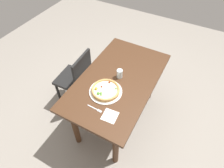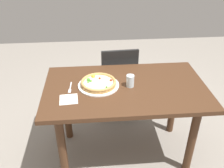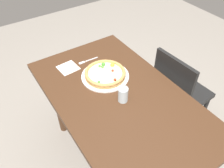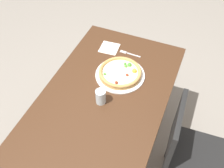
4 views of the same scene
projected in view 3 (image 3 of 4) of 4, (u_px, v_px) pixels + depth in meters
The scene contains 8 objects.
ground_plane at pixel (118, 157), 2.07m from camera, with size 6.00×6.00×0.00m, color gray.
dining_table at pixel (119, 108), 1.63m from camera, with size 1.37×0.80×0.77m.
chair_near at pixel (178, 92), 1.99m from camera, with size 0.42×0.42×0.88m.
plate at pixel (105, 76), 1.70m from camera, with size 0.35×0.35×0.01m, color white.
pizza at pixel (105, 73), 1.68m from camera, with size 0.30×0.30×0.05m.
fork at pixel (87, 61), 1.84m from camera, with size 0.02×0.17×0.00m.
drinking_glass at pixel (122, 95), 1.49m from camera, with size 0.07×0.07×0.10m, color silver.
napkin at pixel (68, 68), 1.77m from camera, with size 0.14×0.14×0.00m, color white.
Camera 3 is at (-0.88, 0.64, 1.88)m, focal length 37.21 mm.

